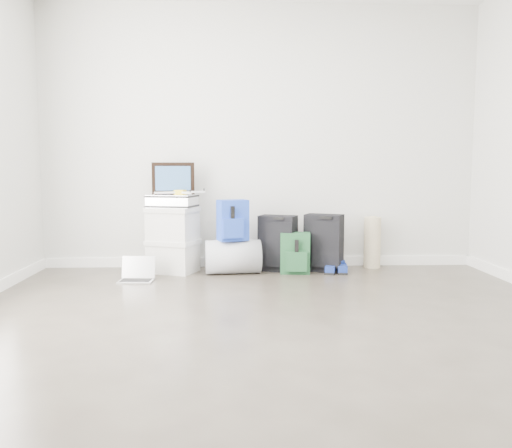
{
  "coord_description": "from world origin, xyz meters",
  "views": [
    {
      "loc": [
        -0.27,
        -3.16,
        1.04
      ],
      "look_at": [
        -0.06,
        1.9,
        0.51
      ],
      "focal_mm": 38.0,
      "sensor_mm": 36.0,
      "label": 1
    }
  ],
  "objects_px": {
    "briefcase": "(172,201)",
    "large_suitcase": "(278,243)",
    "duffel_bag": "(233,257)",
    "boxes_stack": "(173,240)",
    "carry_on": "(324,243)",
    "laptop": "(137,275)"
  },
  "relations": [
    {
      "from": "duffel_bag",
      "to": "large_suitcase",
      "type": "xyz_separation_m",
      "value": [
        0.45,
        0.12,
        0.11
      ]
    },
    {
      "from": "laptop",
      "to": "boxes_stack",
      "type": "bearing_deg",
      "value": 58.67
    },
    {
      "from": "duffel_bag",
      "to": "carry_on",
      "type": "distance_m",
      "value": 0.92
    },
    {
      "from": "duffel_bag",
      "to": "laptop",
      "type": "relative_size",
      "value": 1.67
    },
    {
      "from": "boxes_stack",
      "to": "duffel_bag",
      "type": "relative_size",
      "value": 1.21
    },
    {
      "from": "boxes_stack",
      "to": "duffel_bag",
      "type": "xyz_separation_m",
      "value": [
        0.59,
        -0.1,
        -0.16
      ]
    },
    {
      "from": "duffel_bag",
      "to": "carry_on",
      "type": "bearing_deg",
      "value": -0.09
    },
    {
      "from": "boxes_stack",
      "to": "duffel_bag",
      "type": "bearing_deg",
      "value": 12.14
    },
    {
      "from": "briefcase",
      "to": "duffel_bag",
      "type": "distance_m",
      "value": 0.81
    },
    {
      "from": "briefcase",
      "to": "large_suitcase",
      "type": "height_order",
      "value": "briefcase"
    },
    {
      "from": "boxes_stack",
      "to": "laptop",
      "type": "distance_m",
      "value": 0.57
    },
    {
      "from": "boxes_stack",
      "to": "laptop",
      "type": "bearing_deg",
      "value": -104.01
    },
    {
      "from": "briefcase",
      "to": "large_suitcase",
      "type": "bearing_deg",
      "value": 16.49
    },
    {
      "from": "briefcase",
      "to": "laptop",
      "type": "distance_m",
      "value": 0.83
    },
    {
      "from": "boxes_stack",
      "to": "duffel_bag",
      "type": "height_order",
      "value": "boxes_stack"
    },
    {
      "from": "large_suitcase",
      "to": "duffel_bag",
      "type": "bearing_deg",
      "value": -142.2
    },
    {
      "from": "duffel_bag",
      "to": "carry_on",
      "type": "xyz_separation_m",
      "value": [
        0.91,
        0.08,
        0.12
      ]
    },
    {
      "from": "boxes_stack",
      "to": "carry_on",
      "type": "distance_m",
      "value": 1.51
    },
    {
      "from": "duffel_bag",
      "to": "large_suitcase",
      "type": "distance_m",
      "value": 0.48
    },
    {
      "from": "duffel_bag",
      "to": "briefcase",
      "type": "bearing_deg",
      "value": 165.52
    },
    {
      "from": "boxes_stack",
      "to": "large_suitcase",
      "type": "relative_size",
      "value": 1.16
    },
    {
      "from": "briefcase",
      "to": "large_suitcase",
      "type": "xyz_separation_m",
      "value": [
        1.05,
        0.03,
        -0.43
      ]
    }
  ]
}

